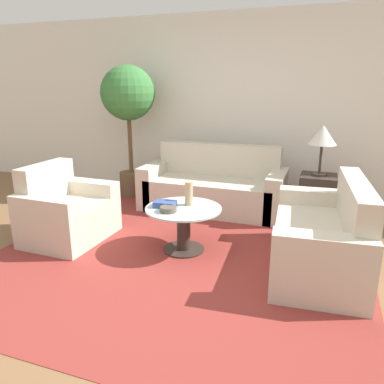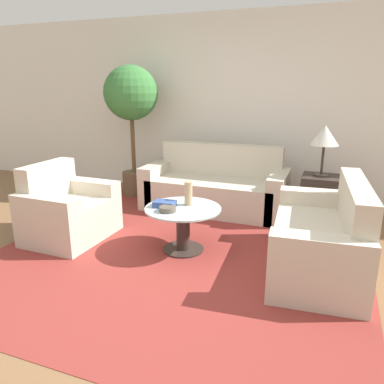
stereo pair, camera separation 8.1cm
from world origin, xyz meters
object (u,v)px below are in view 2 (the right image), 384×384
at_px(coffee_table, 183,223).
at_px(potted_plant, 131,102).
at_px(sofa_main, 216,188).
at_px(armchair, 66,213).
at_px(book_stack, 164,204).
at_px(loveseat, 325,241).
at_px(table_lamp, 325,137).
at_px(bowl, 168,209).
at_px(vase, 188,194).

relative_size(coffee_table, potted_plant, 0.40).
xyz_separation_m(sofa_main, potted_plant, (-1.36, 0.19, 1.11)).
xyz_separation_m(armchair, book_stack, (1.14, 0.09, 0.21)).
distance_m(loveseat, potted_plant, 3.37).
bearing_deg(armchair, sofa_main, -37.58).
bearing_deg(table_lamp, bowl, -131.48).
bearing_deg(vase, book_stack, -145.27).
relative_size(potted_plant, vase, 7.89).
distance_m(sofa_main, potted_plant, 1.76).
xyz_separation_m(loveseat, book_stack, (-1.53, -0.11, 0.21)).
bearing_deg(book_stack, potted_plant, 123.85).
height_order(vase, bowl, vase).
relative_size(table_lamp, vase, 2.47).
bearing_deg(sofa_main, vase, -84.96).
distance_m(potted_plant, bowl, 2.40).
height_order(loveseat, potted_plant, potted_plant).
xyz_separation_m(potted_plant, bowl, (1.36, -1.76, -0.90)).
distance_m(sofa_main, coffee_table, 1.40).
relative_size(sofa_main, book_stack, 8.60).
bearing_deg(potted_plant, armchair, -85.78).
relative_size(armchair, coffee_table, 1.21).
distance_m(table_lamp, potted_plant, 2.71).
relative_size(loveseat, vase, 6.33).
height_order(loveseat, vase, loveseat).
xyz_separation_m(table_lamp, bowl, (-1.32, -1.49, -0.56)).
bearing_deg(book_stack, coffee_table, 8.87).
xyz_separation_m(loveseat, potted_plant, (-2.79, 1.52, 1.11)).
xyz_separation_m(armchair, loveseat, (2.67, 0.21, 0.00)).
height_order(sofa_main, potted_plant, potted_plant).
distance_m(sofa_main, armchair, 1.96).
xyz_separation_m(sofa_main, vase, (0.11, -1.30, 0.30)).
xyz_separation_m(coffee_table, bowl, (-0.09, -0.16, 0.19)).
bearing_deg(bowl, vase, 66.82).
bearing_deg(vase, table_lamp, 45.55).
bearing_deg(coffee_table, vase, 78.63).
bearing_deg(coffee_table, table_lamp, 47.28).
bearing_deg(book_stack, armchair, -179.32).
bearing_deg(potted_plant, loveseat, -28.55).
distance_m(coffee_table, vase, 0.30).
relative_size(sofa_main, table_lamp, 3.17).
bearing_deg(potted_plant, book_stack, -52.15).
xyz_separation_m(vase, book_stack, (-0.20, -0.14, -0.09)).
relative_size(potted_plant, bowl, 11.71).
height_order(loveseat, book_stack, loveseat).
distance_m(table_lamp, vase, 1.78).
bearing_deg(table_lamp, vase, -134.45).
height_order(potted_plant, book_stack, potted_plant).
relative_size(table_lamp, bowl, 3.66).
xyz_separation_m(loveseat, table_lamp, (-0.12, 1.25, 0.77)).
relative_size(coffee_table, vase, 3.16).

